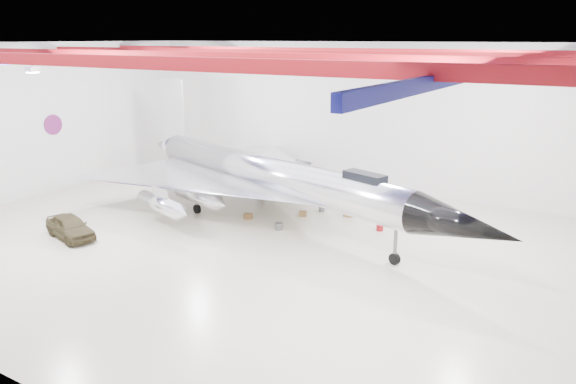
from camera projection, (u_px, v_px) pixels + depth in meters
The scene contains 14 objects.
floor at pixel (259, 246), 31.55m from camera, with size 40.00×40.00×0.00m, color beige.
wall_back at pixel (370, 117), 42.42m from camera, with size 40.00×40.00×0.00m, color silver.
wall_left at pixel (28, 121), 40.15m from camera, with size 30.00×30.00×0.00m, color silver.
ceiling at pixel (256, 44), 28.62m from camera, with size 40.00×40.00×0.00m, color #0A0F38.
ceiling_structure at pixel (257, 57), 28.80m from camera, with size 39.50×29.50×1.08m.
wall_roundel at pixel (53, 125), 41.90m from camera, with size 1.50×1.50×0.10m, color #B21414.
jet_aircraft at pixel (270, 178), 35.27m from camera, with size 29.91×21.68×8.35m.
jeep at pixel (70, 227), 32.57m from camera, with size 1.62×4.03×1.37m, color #3E361F.
crate_ply at pixel (248, 216), 36.14m from camera, with size 0.52×0.41×0.36m, color olive.
engine_drum at pixel (279, 226), 34.11m from camera, with size 0.48×0.48×0.43m, color #59595B.
parts_bin at pixel (349, 213), 36.65m from camera, with size 0.65×0.52×0.45m, color olive.
tool_chest at pixel (380, 228), 33.94m from camera, with size 0.42×0.42×0.38m, color maroon.
oil_barrel at pixel (303, 214), 36.70m from camera, with size 0.49×0.39×0.34m, color olive.
spares_box at pixel (322, 209), 37.65m from camera, with size 0.39×0.39×0.35m, color #59595B.
Camera 1 is at (16.83, -24.41, 11.32)m, focal length 35.00 mm.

